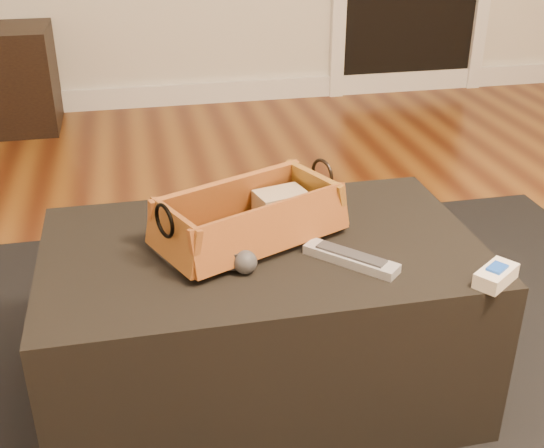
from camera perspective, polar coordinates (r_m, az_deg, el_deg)
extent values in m
cube|color=brown|center=(1.71, 4.33, -17.26)|extent=(5.00, 5.50, 0.01)
cube|color=white|center=(4.07, -6.43, 10.79)|extent=(5.00, 0.04, 0.12)
cube|color=black|center=(1.77, -0.44, -14.65)|extent=(2.60, 2.00, 0.01)
cube|color=black|center=(1.68, -0.82, -8.01)|extent=(1.00, 0.60, 0.42)
cube|color=black|center=(1.55, -2.20, -0.89)|extent=(0.22, 0.16, 0.02)
cube|color=tan|center=(1.65, 0.74, 1.68)|extent=(0.14, 0.11, 0.06)
cube|color=#915920|center=(1.58, -1.87, -1.07)|extent=(0.42, 0.31, 0.02)
cube|color=#AE5C27|center=(1.63, -3.80, 2.12)|extent=(0.39, 0.20, 0.11)
cube|color=#A25524|center=(1.49, 0.16, -0.37)|extent=(0.39, 0.20, 0.11)
cube|color=#B07C27|center=(1.66, 3.75, 2.69)|extent=(0.12, 0.20, 0.11)
cube|color=brown|center=(1.47, -8.31, -1.07)|extent=(0.12, 0.20, 0.11)
torus|color=black|center=(1.66, 4.23, 4.19)|extent=(0.04, 0.07, 0.08)
torus|color=black|center=(1.44, -8.99, 0.27)|extent=(0.04, 0.07, 0.08)
cube|color=black|center=(1.47, -4.45, -2.73)|extent=(0.09, 0.07, 0.04)
sphere|color=#2E2E30|center=(1.44, -6.45, -3.51)|extent=(0.05, 0.05, 0.05)
sphere|color=#363639|center=(1.45, -2.26, -3.21)|extent=(0.05, 0.05, 0.05)
cube|color=#A9ABB1|center=(1.50, 6.61, -2.91)|extent=(0.18, 0.19, 0.02)
cube|color=#313033|center=(1.49, 6.63, -2.49)|extent=(0.13, 0.14, 0.00)
cube|color=white|center=(1.49, 18.22, -4.13)|extent=(0.12, 0.10, 0.03)
cube|color=blue|center=(1.48, 18.33, -3.51)|extent=(0.05, 0.05, 0.01)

